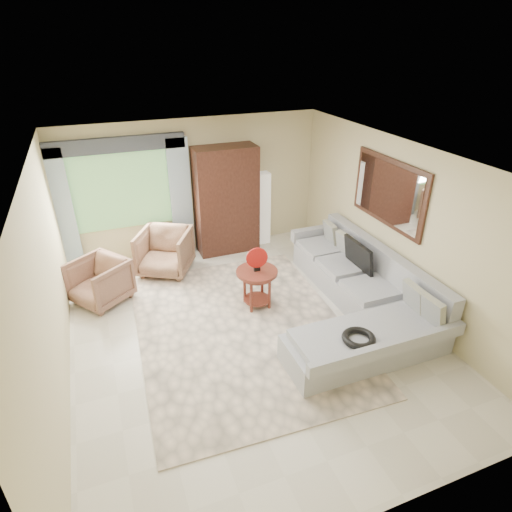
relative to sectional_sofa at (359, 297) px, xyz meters
name	(u,v)px	position (x,y,z in m)	size (l,w,h in m)	color
ground	(249,331)	(-1.78, 0.18, -0.28)	(6.00, 6.00, 0.00)	silver
area_rug	(242,328)	(-1.86, 0.27, -0.27)	(3.00, 4.00, 0.02)	beige
sectional_sofa	(359,297)	(0.00, 0.00, 0.00)	(2.30, 3.46, 0.90)	#A7A9B0
tv_screen	(358,255)	(0.27, 0.52, 0.44)	(0.06, 0.74, 0.48)	black
garden_hose	(359,338)	(-0.78, -1.12, 0.26)	(0.43, 0.43, 0.09)	black
coffee_table	(257,288)	(-1.43, 0.75, 0.06)	(0.66, 0.66, 0.66)	#552416
red_disc	(257,258)	(-1.43, 0.75, 0.61)	(0.34, 0.34, 0.03)	#A91510
armchair_left	(100,282)	(-3.76, 1.82, 0.09)	(0.80, 0.82, 0.74)	#8B614C
armchair_right	(165,252)	(-2.58, 2.41, 0.13)	(0.88, 0.90, 0.82)	#996E53
potted_plant	(76,271)	(-4.13, 2.56, -0.04)	(0.43, 0.37, 0.48)	#999999
armoire	(226,200)	(-1.23, 2.90, 0.77)	(1.20, 0.55, 2.10)	black
floor_lamp	(263,208)	(-0.43, 2.96, 0.47)	(0.24, 0.24, 1.50)	silver
window	(122,191)	(-3.13, 3.15, 1.12)	(1.80, 0.04, 1.40)	#669E59
curtain_left	(62,214)	(-4.18, 3.06, 0.87)	(0.40, 0.08, 2.30)	#9EB7CC
curtain_right	(181,198)	(-2.08, 3.06, 0.87)	(0.40, 0.08, 2.30)	#9EB7CC
valance	(115,145)	(-3.13, 3.08, 1.97)	(2.40, 0.12, 0.26)	#1E232D
wall_mirror	(388,192)	(0.68, 0.53, 1.47)	(0.05, 1.70, 1.05)	black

